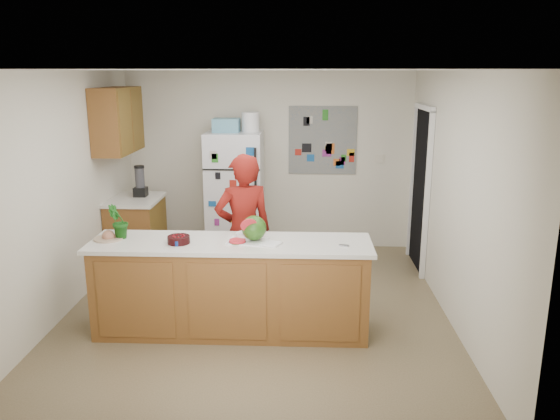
{
  "coord_description": "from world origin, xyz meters",
  "views": [
    {
      "loc": [
        0.48,
        -5.41,
        2.49
      ],
      "look_at": [
        0.24,
        0.2,
        1.06
      ],
      "focal_mm": 35.0,
      "sensor_mm": 36.0,
      "label": 1
    }
  ],
  "objects_px": {
    "person": "(244,232)",
    "cherry_bowl": "(179,240)",
    "refrigerator": "(235,194)",
    "watermelon": "(254,228)"
  },
  "relations": [
    {
      "from": "refrigerator",
      "to": "cherry_bowl",
      "type": "distance_m",
      "value": 2.46
    },
    {
      "from": "refrigerator",
      "to": "person",
      "type": "relative_size",
      "value": 1.01
    },
    {
      "from": "watermelon",
      "to": "cherry_bowl",
      "type": "distance_m",
      "value": 0.71
    },
    {
      "from": "watermelon",
      "to": "refrigerator",
      "type": "bearing_deg",
      "value": 101.34
    },
    {
      "from": "person",
      "to": "watermelon",
      "type": "xyz_separation_m",
      "value": [
        0.16,
        -0.56,
        0.21
      ]
    },
    {
      "from": "cherry_bowl",
      "to": "refrigerator",
      "type": "bearing_deg",
      "value": 84.67
    },
    {
      "from": "person",
      "to": "cherry_bowl",
      "type": "xyz_separation_m",
      "value": [
        -0.54,
        -0.65,
        0.12
      ]
    },
    {
      "from": "person",
      "to": "cherry_bowl",
      "type": "height_order",
      "value": "person"
    },
    {
      "from": "person",
      "to": "cherry_bowl",
      "type": "bearing_deg",
      "value": 30.47
    },
    {
      "from": "person",
      "to": "watermelon",
      "type": "height_order",
      "value": "person"
    }
  ]
}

